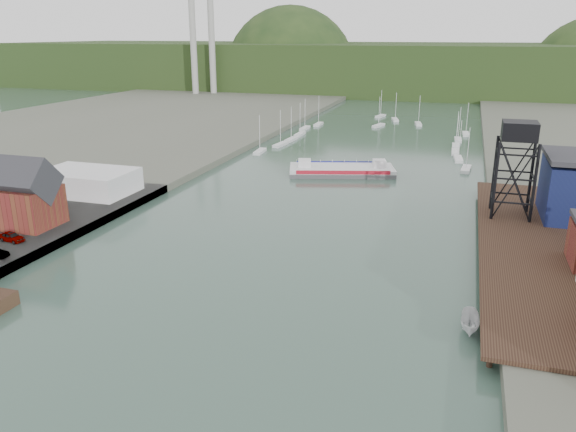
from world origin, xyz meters
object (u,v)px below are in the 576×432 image
Objects in this scene: harbor_building at (20,199)px; chain_ferry at (342,170)px; motorboat at (470,323)px; car_west_a at (12,237)px; lift_tower at (519,137)px.

chain_ferry is at bearing 53.77° from harbor_building.
harbor_building is 72.13m from motorboat.
harbor_building is at bearing 170.29° from motorboat.
chain_ferry is 73.78m from car_west_a.
chain_ferry reaches higher than motorboat.
motorboat is at bearing -98.59° from lift_tower.
lift_tower is at bearing 80.77° from motorboat.
lift_tower is 81.92m from car_west_a.
harbor_building is 70.37m from chain_ferry.
harbor_building is at bearing -160.02° from lift_tower.
lift_tower is at bearing -54.77° from car_west_a.
motorboat is 67.07m from car_west_a.
lift_tower is (77.00, 28.00, 9.56)m from harbor_building.
car_west_a is at bearing 175.65° from motorboat.
car_west_a is at bearing -154.34° from lift_tower.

